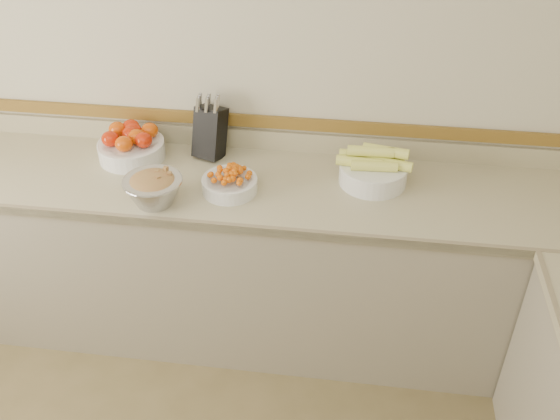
# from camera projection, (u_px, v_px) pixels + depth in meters

# --- Properties ---
(back_wall) EXTENTS (4.00, 0.00, 4.00)m
(back_wall) POSITION_uv_depth(u_px,v_px,m) (224.00, 69.00, 2.85)
(back_wall) COLOR beige
(back_wall) RESTS_ON ground_plane
(counter_back) EXTENTS (4.00, 0.65, 1.08)m
(counter_back) POSITION_uv_depth(u_px,v_px,m) (219.00, 256.00, 3.08)
(counter_back) COLOR tan
(counter_back) RESTS_ON ground_plane
(knife_block) EXTENTS (0.17, 0.19, 0.32)m
(knife_block) POSITION_uv_depth(u_px,v_px,m) (210.00, 131.00, 2.93)
(knife_block) COLOR black
(knife_block) RESTS_ON counter_back
(tomato_bowl) EXTENTS (0.32, 0.32, 0.15)m
(tomato_bowl) POSITION_uv_depth(u_px,v_px,m) (131.00, 144.00, 2.95)
(tomato_bowl) COLOR white
(tomato_bowl) RESTS_ON counter_back
(cherry_tomato_bowl) EXTENTS (0.25, 0.25, 0.13)m
(cherry_tomato_bowl) POSITION_uv_depth(u_px,v_px,m) (230.00, 182.00, 2.73)
(cherry_tomato_bowl) COLOR white
(cherry_tomato_bowl) RESTS_ON counter_back
(corn_bowl) EXTENTS (0.34, 0.30, 0.18)m
(corn_bowl) POSITION_uv_depth(u_px,v_px,m) (373.00, 169.00, 2.77)
(corn_bowl) COLOR white
(corn_bowl) RESTS_ON counter_back
(rhubarb_bowl) EXTENTS (0.26, 0.26, 0.15)m
(rhubarb_bowl) POSITION_uv_depth(u_px,v_px,m) (153.00, 188.00, 2.63)
(rhubarb_bowl) COLOR #B2B2BA
(rhubarb_bowl) RESTS_ON counter_back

